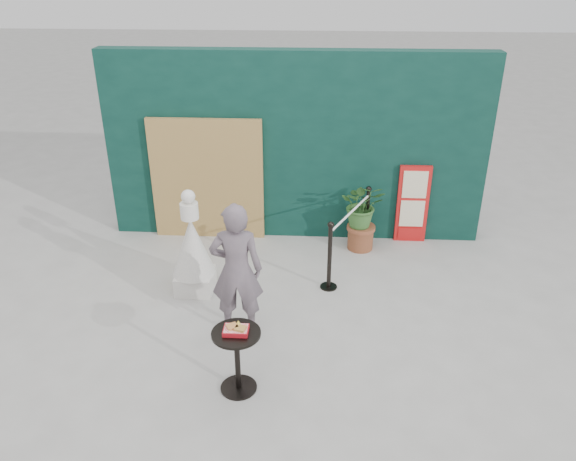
# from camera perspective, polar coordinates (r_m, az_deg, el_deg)

# --- Properties ---
(ground) EXTENTS (60.00, 60.00, 0.00)m
(ground) POSITION_cam_1_polar(r_m,az_deg,el_deg) (6.89, -0.59, -11.99)
(ground) COLOR #ADAAA5
(ground) RESTS_ON ground
(back_wall) EXTENTS (6.00, 0.30, 3.00)m
(back_wall) POSITION_cam_1_polar(r_m,az_deg,el_deg) (8.98, 0.73, 8.44)
(back_wall) COLOR black
(back_wall) RESTS_ON ground
(bamboo_fence) EXTENTS (1.80, 0.08, 2.00)m
(bamboo_fence) POSITION_cam_1_polar(r_m,az_deg,el_deg) (9.12, -8.21, 5.12)
(bamboo_fence) COLOR tan
(bamboo_fence) RESTS_ON ground
(woman) EXTENTS (0.66, 0.45, 1.74)m
(woman) POSITION_cam_1_polar(r_m,az_deg,el_deg) (6.75, -5.25, -4.04)
(woman) COLOR #695A62
(woman) RESTS_ON ground
(menu_board) EXTENTS (0.50, 0.07, 1.30)m
(menu_board) POSITION_cam_1_polar(r_m,az_deg,el_deg) (9.21, 12.54, 2.62)
(menu_board) COLOR red
(menu_board) RESTS_ON ground
(statue) EXTENTS (0.59, 0.59, 1.52)m
(statue) POSITION_cam_1_polar(r_m,az_deg,el_deg) (7.76, -9.65, -2.06)
(statue) COLOR silver
(statue) RESTS_ON ground
(cafe_table) EXTENTS (0.52, 0.52, 0.75)m
(cafe_table) POSITION_cam_1_polar(r_m,az_deg,el_deg) (6.08, -5.20, -12.17)
(cafe_table) COLOR black
(cafe_table) RESTS_ON ground
(food_basket) EXTENTS (0.26, 0.19, 0.11)m
(food_basket) POSITION_cam_1_polar(r_m,az_deg,el_deg) (5.91, -5.30, -9.97)
(food_basket) COLOR #B3131D
(food_basket) RESTS_ON cafe_table
(planter) EXTENTS (0.67, 0.58, 1.14)m
(planter) POSITION_cam_1_polar(r_m,az_deg,el_deg) (8.82, 7.54, 2.01)
(planter) COLOR brown
(planter) RESTS_ON ground
(stanchion_barrier) EXTENTS (0.84, 1.54, 1.03)m
(stanchion_barrier) POSITION_cam_1_polar(r_m,az_deg,el_deg) (8.37, 6.26, -0.57)
(stanchion_barrier) COLOR black
(stanchion_barrier) RESTS_ON ground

